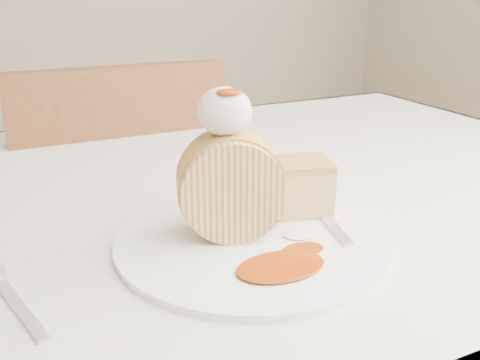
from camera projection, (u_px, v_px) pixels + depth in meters
name	position (u px, v px, depth m)	size (l,w,h in m)	color
table	(198.00, 242.00, 0.80)	(1.40, 0.90, 0.75)	silver
chair_far	(121.00, 230.00, 1.20)	(0.42, 0.42, 0.88)	brown
plate	(252.00, 240.00, 0.60)	(0.31, 0.31, 0.01)	white
roulade_slice	(231.00, 186.00, 0.59)	(0.11, 0.11, 0.06)	beige
cake_chunk	(301.00, 189.00, 0.66)	(0.07, 0.06, 0.06)	tan
whipped_cream	(224.00, 111.00, 0.57)	(0.06, 0.06, 0.05)	white
caramel_drizzle	(230.00, 86.00, 0.55)	(0.03, 0.02, 0.01)	#8E2F05
caramel_pool	(281.00, 266.00, 0.53)	(0.10, 0.06, 0.00)	#8E2F05
fork	(328.00, 221.00, 0.63)	(0.02, 0.18, 0.00)	silver
spoon	(21.00, 309.00, 0.48)	(0.02, 0.15, 0.00)	silver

